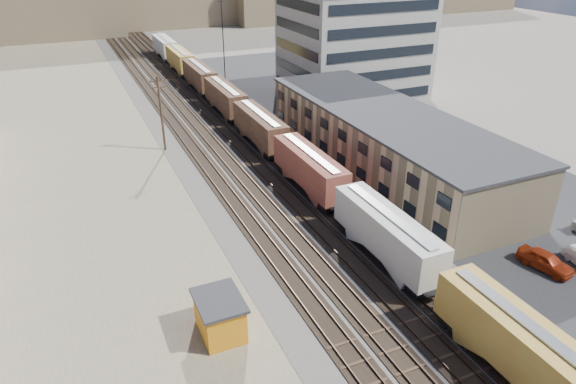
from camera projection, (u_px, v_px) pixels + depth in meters
name	position (u px, v px, depth m)	size (l,w,h in m)	color
ground	(400.00, 326.00, 38.22)	(300.00, 300.00, 0.00)	#6B6356
ballast_bed	(210.00, 123.00, 78.94)	(18.00, 200.00, 0.06)	#4C4742
dirt_yard	(76.00, 170.00, 63.49)	(24.00, 180.00, 0.03)	#746B4F
asphalt_lot	(385.00, 134.00, 74.76)	(26.00, 120.00, 0.04)	#232326
rail_tracks	(206.00, 123.00, 78.70)	(11.40, 200.00, 0.24)	black
freight_train	(241.00, 110.00, 75.69)	(3.00, 119.74, 4.46)	black
warehouse	(385.00, 140.00, 62.41)	(12.40, 40.40, 7.25)	tan
office_tower	(353.00, 42.00, 89.02)	(22.60, 18.60, 18.45)	#9E998E
utility_pole_north	(161.00, 112.00, 66.94)	(2.20, 0.32, 10.00)	#382619
radio_mast	(224.00, 48.00, 85.18)	(1.20, 0.16, 18.00)	black
maintenance_shed	(220.00, 316.00, 36.85)	(3.25, 4.21, 3.08)	orange
parked_car_red	(546.00, 261.00, 44.37)	(1.92, 4.78, 1.63)	#972A0D
parked_car_blue	(308.00, 90.00, 93.31)	(2.56, 5.55, 1.54)	navy
parked_car_far	(393.00, 107.00, 84.28)	(1.67, 4.16, 1.42)	silver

